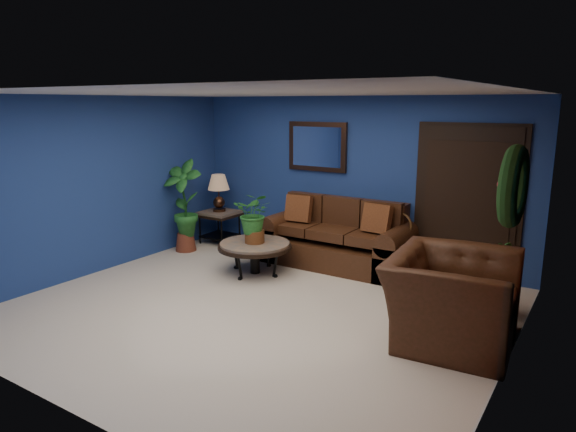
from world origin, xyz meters
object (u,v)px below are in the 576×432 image
Objects in this scene: table_lamp at (219,188)px; armchair at (452,298)px; sofa at (338,243)px; end_table at (220,219)px; side_chair at (396,240)px; coffee_table at (255,246)px.

table_lamp reaches higher than armchair.
sofa is 2.72m from armchair.
end_table is 0.53m from table_lamp.
side_chair is 0.64× the size of armchair.
sofa is 3.62× the size of table_lamp.
end_table is at bearing -169.63° from side_chair.
armchair is at bearing -20.07° from table_lamp.
coffee_table is 3.02m from armchair.
armchair is (2.15, -1.66, 0.12)m from sofa.
table_lamp is (-2.30, -0.03, 0.63)m from sofa.
coffee_table is 2.02m from side_chair.
sofa is 2.12× the size of coffee_table.
table_lamp is (-1.50, 1.00, 0.57)m from coffee_table.
side_chair is at bearing 31.78° from armchair.
armchair is at bearing -11.93° from coffee_table.
armchair is at bearing -44.40° from side_chair.
coffee_table is (-0.81, -1.04, 0.06)m from sofa.
side_chair is (3.21, 0.06, -0.46)m from table_lamp.
side_chair is at bearing 1.91° from sofa.
sofa is 2.39m from table_lamp.
side_chair is (3.21, 0.06, 0.07)m from end_table.
table_lamp reaches higher than sofa.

